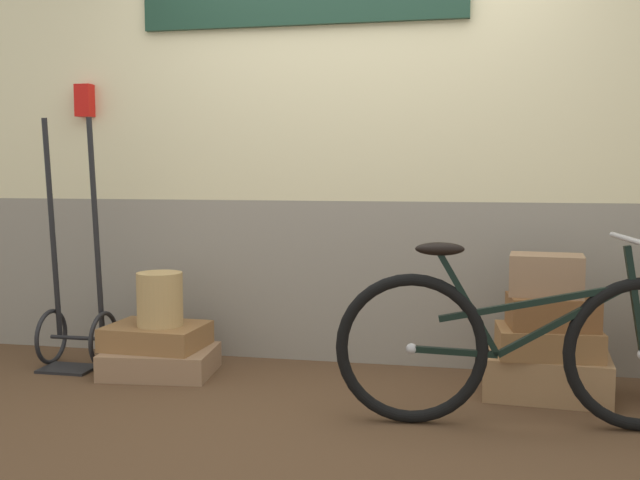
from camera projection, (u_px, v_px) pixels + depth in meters
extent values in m
cube|color=#513823|center=(333.00, 407.00, 3.69)|extent=(9.04, 5.20, 0.06)
cube|color=gray|center=(359.00, 280.00, 4.47)|extent=(7.04, 0.20, 0.97)
cube|color=beige|center=(360.00, 58.00, 4.35)|extent=(7.04, 0.20, 1.69)
cube|color=#193828|center=(301.00, 2.00, 4.27)|extent=(1.93, 0.04, 0.27)
cube|color=red|center=(85.00, 101.00, 4.58)|extent=(0.10, 0.08, 0.20)
cube|color=#937051|center=(160.00, 361.00, 4.17)|extent=(0.64, 0.50, 0.14)
cube|color=olive|center=(156.00, 336.00, 4.20)|extent=(0.56, 0.44, 0.13)
cube|color=#9E754C|center=(546.00, 375.00, 3.77)|extent=(0.65, 0.48, 0.22)
cube|color=olive|center=(548.00, 342.00, 3.72)|extent=(0.52, 0.37, 0.15)
cube|color=brown|center=(552.00, 312.00, 3.70)|extent=(0.45, 0.33, 0.16)
cube|color=#937051|center=(546.00, 275.00, 3.70)|extent=(0.38, 0.27, 0.21)
cylinder|color=tan|center=(160.00, 299.00, 4.16)|extent=(0.26, 0.26, 0.30)
torus|color=black|center=(51.00, 337.00, 4.39)|extent=(0.03, 0.33, 0.33)
torus|color=black|center=(104.00, 339.00, 4.32)|extent=(0.03, 0.33, 0.33)
cylinder|color=black|center=(77.00, 338.00, 4.35)|extent=(0.34, 0.02, 0.02)
cylinder|color=black|center=(52.00, 229.00, 4.32)|extent=(0.03, 0.12, 1.29)
cylinder|color=black|center=(96.00, 230.00, 4.26)|extent=(0.03, 0.12, 1.29)
cube|color=black|center=(68.00, 369.00, 4.26)|extent=(0.30, 0.22, 0.02)
torus|color=black|center=(411.00, 349.00, 3.34)|extent=(0.69, 0.12, 0.69)
sphere|color=#B2B2B7|center=(411.00, 349.00, 3.34)|extent=(0.05, 0.05, 0.05)
cube|color=black|center=(561.00, 321.00, 3.26)|extent=(0.56, 0.08, 0.34)
cube|color=black|center=(469.00, 304.00, 3.29)|extent=(0.29, 0.06, 0.47)
cube|color=black|center=(454.00, 352.00, 3.32)|extent=(0.39, 0.07, 0.05)
cube|color=black|center=(531.00, 303.00, 3.26)|extent=(0.81, 0.11, 0.19)
cube|color=black|center=(635.00, 300.00, 3.21)|extent=(0.12, 0.04, 0.49)
ellipsoid|color=black|center=(440.00, 249.00, 3.28)|extent=(0.23, 0.11, 0.06)
cylinder|color=#A5A5AD|center=(627.00, 239.00, 3.19)|extent=(0.07, 0.46, 0.02)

